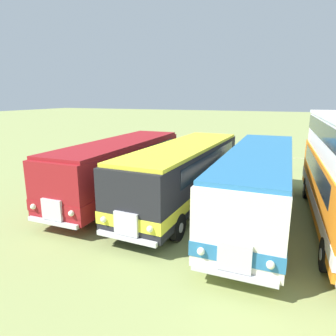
% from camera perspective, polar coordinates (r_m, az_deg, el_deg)
% --- Properties ---
extents(bus_first_in_row, '(2.67, 9.98, 2.99)m').
position_cam_1_polar(bus_first_in_row, '(15.62, -8.99, 0.58)').
color(bus_first_in_row, maroon).
rests_on(bus_first_in_row, ground).
extents(bus_second_in_row, '(3.10, 10.54, 2.99)m').
position_cam_1_polar(bus_second_in_row, '(14.34, 3.20, -0.42)').
color(bus_second_in_row, black).
rests_on(bus_second_in_row, ground).
extents(bus_third_in_row, '(2.67, 11.41, 2.99)m').
position_cam_1_polar(bus_third_in_row, '(13.37, 16.82, -2.01)').
color(bus_third_in_row, silver).
rests_on(bus_third_in_row, ground).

